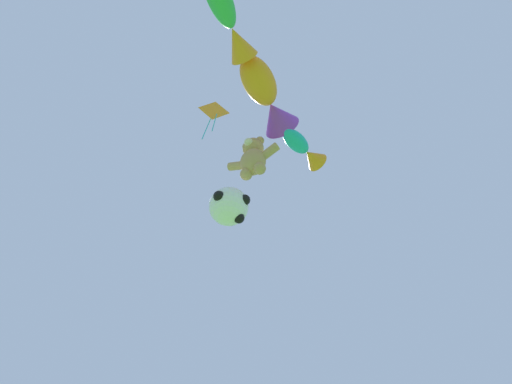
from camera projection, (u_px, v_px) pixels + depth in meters
teddy_bear_kite at (253, 157)px, 9.48m from camera, size 1.60×0.71×1.63m
soccer_ball_kite at (229, 206)px, 8.35m from camera, size 1.07×1.06×0.98m
fish_kite_teal at (304, 149)px, 10.07m from camera, size 0.98×1.65×0.65m
fish_kite_tangerine at (268, 99)px, 9.49m from camera, size 1.08×2.30×1.06m
fish_kite_emerald at (229, 22)px, 7.98m from camera, size 0.84×2.15×0.70m
diamond_kite at (213, 113)px, 13.22m from camera, size 0.97×0.80×2.79m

